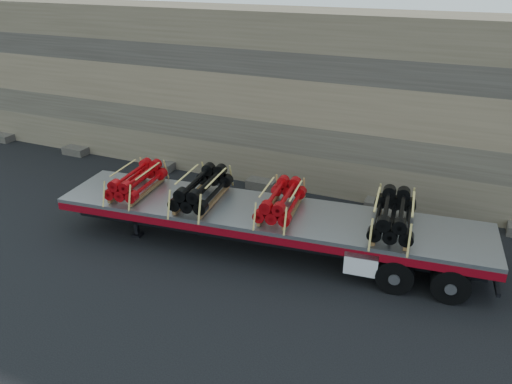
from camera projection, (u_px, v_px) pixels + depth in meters
ground at (289, 258)px, 16.04m from camera, size 120.00×120.00×0.00m
rock_wall at (348, 104)px, 19.95m from camera, size 44.00×3.00×7.00m
trailer at (266, 230)px, 16.33m from camera, size 14.16×4.15×1.40m
bundle_front at (137, 181)px, 17.16m from camera, size 1.40×2.43×0.82m
bundle_midfront at (202, 189)px, 16.47m from camera, size 1.52×2.64×0.89m
bundle_midrear at (281, 201)px, 15.73m from camera, size 1.38×2.40×0.81m
bundle_rear at (393, 216)px, 14.76m from camera, size 1.52×2.63×0.89m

